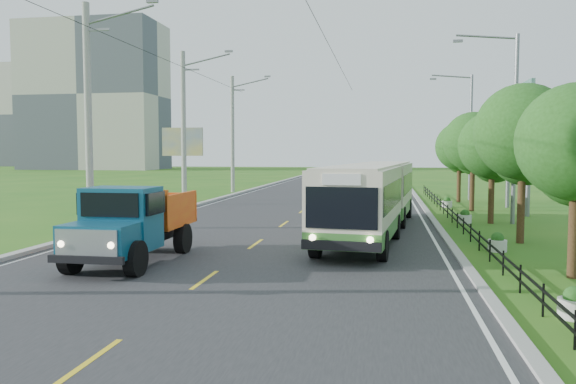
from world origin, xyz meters
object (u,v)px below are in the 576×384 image
(pole_far, at_px, (233,133))
(planter_far, at_px, (447,203))
(bus, at_px, (373,193))
(pole_mid, at_px, (184,127))
(planter_front, at_px, (574,305))
(streetlight_far, at_px, (468,132))
(dump_truck, at_px, (133,219))
(tree_third, at_px, (524,138))
(planter_near, at_px, (497,243))
(billboard_left, at_px, (183,146))
(tree_fourth, at_px, (493,149))
(streetlight_mid, at_px, (512,121))
(pole_near, at_px, (89,115))
(planter_mid, at_px, (465,217))
(tree_back, at_px, (460,149))
(billboard_right, at_px, (519,119))
(tree_fifth, at_px, (474,145))

(pole_far, relative_size, planter_far, 14.93)
(bus, bearing_deg, pole_far, 124.07)
(pole_mid, bearing_deg, planter_front, -53.75)
(streetlight_far, height_order, planter_front, streetlight_far)
(bus, bearing_deg, dump_truck, -127.75)
(tree_third, bearing_deg, streetlight_far, 87.73)
(planter_front, xyz_separation_m, planter_far, (0.00, 24.00, 0.00))
(planter_front, bearing_deg, planter_near, 90.00)
(planter_far, xyz_separation_m, dump_truck, (-11.58, -19.93, 1.07))
(pole_far, bearing_deg, bus, -61.87)
(tree_third, height_order, billboard_left, tree_third)
(pole_mid, relative_size, pole_far, 1.00)
(billboard_left, bearing_deg, planter_near, -44.84)
(tree_fourth, relative_size, streetlight_mid, 0.60)
(planter_front, relative_size, planter_near, 1.00)
(pole_mid, xyz_separation_m, tree_third, (18.12, -12.86, -1.11))
(pole_near, bearing_deg, planter_far, 37.63)
(tree_third, height_order, streetlight_far, streetlight_far)
(planter_front, relative_size, billboard_left, 0.13)
(dump_truck, bearing_deg, tree_fourth, 43.19)
(planter_front, height_order, bus, bus)
(streetlight_far, relative_size, planter_front, 13.54)
(pole_near, relative_size, planter_mid, 14.93)
(tree_back, bearing_deg, tree_third, -90.00)
(planter_mid, bearing_deg, tree_third, -77.90)
(pole_mid, xyz_separation_m, billboard_right, (20.56, -1.00, 0.25))
(pole_mid, distance_m, planter_mid, 18.88)
(bus, bearing_deg, billboard_left, 139.63)
(pole_far, bearing_deg, tree_fourth, -46.15)
(tree_fourth, bearing_deg, pole_mid, 159.26)
(tree_fifth, xyz_separation_m, billboard_left, (-19.36, 3.86, 0.01))
(pole_near, bearing_deg, billboard_left, 94.72)
(streetlight_far, bearing_deg, pole_near, -134.86)
(pole_far, distance_m, tree_fourth, 26.20)
(billboard_left, distance_m, dump_truck, 23.02)
(planter_front, bearing_deg, tree_fifth, 86.75)
(planter_mid, height_order, bus, bus)
(tree_fifth, relative_size, dump_truck, 1.01)
(pole_far, distance_m, billboard_right, 24.33)
(planter_front, relative_size, bus, 0.04)
(streetlight_mid, distance_m, planter_near, 9.46)
(tree_back, height_order, streetlight_far, streetlight_far)
(tree_third, distance_m, planter_front, 10.87)
(pole_mid, height_order, billboard_right, pole_mid)
(streetlight_far, bearing_deg, billboard_left, -168.77)
(pole_far, relative_size, tree_fifth, 1.72)
(pole_mid, distance_m, tree_back, 18.89)
(tree_fourth, relative_size, planter_mid, 8.06)
(tree_third, height_order, tree_back, tree_third)
(tree_back, relative_size, planter_near, 8.21)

